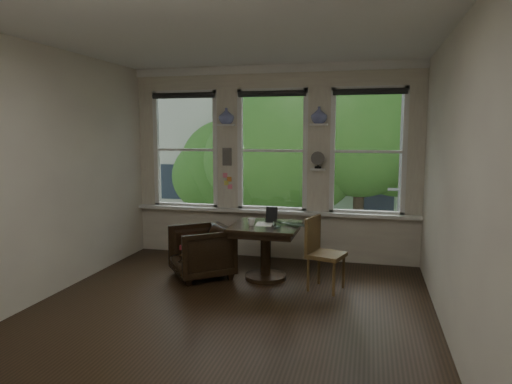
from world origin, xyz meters
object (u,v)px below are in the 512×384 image
(table, at_px, (266,252))
(laptop, at_px, (293,226))
(armchair_left, at_px, (201,252))
(mug, at_px, (251,222))
(side_chair_right, at_px, (326,254))

(table, distance_m, laptop, 0.54)
(armchair_left, xyz_separation_m, mug, (0.70, 0.04, 0.45))
(table, height_order, laptop, laptop)
(mug, bearing_deg, side_chair_right, -8.34)
(side_chair_right, bearing_deg, table, 91.01)
(laptop, bearing_deg, armchair_left, -150.99)
(side_chair_right, height_order, mug, side_chair_right)
(table, bearing_deg, armchair_left, -172.03)
(side_chair_right, xyz_separation_m, mug, (-1.01, 0.15, 0.34))
(armchair_left, xyz_separation_m, laptop, (1.25, 0.09, 0.41))
(armchair_left, distance_m, mug, 0.83)
(table, xyz_separation_m, side_chair_right, (0.84, -0.24, 0.09))
(table, relative_size, armchair_left, 1.16)
(armchair_left, bearing_deg, mug, 53.97)
(armchair_left, relative_size, mug, 7.34)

